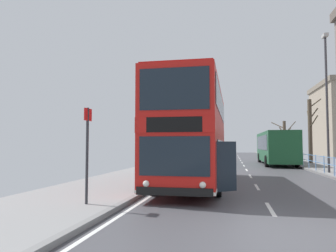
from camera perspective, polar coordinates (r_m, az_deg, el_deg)
The scene contains 8 objects.
ground at distance 7.31m, azimuth 14.46°, elevation -17.61°, with size 15.80×140.00×0.20m.
double_decker_bus_main at distance 14.85m, azimuth 4.79°, elevation -1.45°, with size 3.17×10.87×4.48m.
background_bus_far_lane at distance 31.47m, azimuth 18.75°, elevation -3.57°, with size 2.72×11.03×2.99m.
pedestrian_railing_far_kerb at distance 24.42m, azimuth 24.45°, elevation -5.46°, with size 0.05×32.87×1.03m.
bus_stop_sign_near at distance 9.55m, azimuth -14.29°, elevation -3.27°, with size 0.08×0.44×2.79m.
street_lamp_far_side at distance 22.23m, azimuth 26.60°, elevation 5.39°, with size 0.28×0.60×8.67m.
bare_tree_far_01 at distance 41.08m, azimuth 20.17°, elevation -2.16°, with size 2.60×2.76×4.59m.
bare_tree_far_02 at distance 33.22m, azimuth 24.18°, elevation -0.58°, with size 1.18×2.77×6.08m.
Camera 1 is at (-1.09, -7.07, 1.85)m, focal length 33.96 mm.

